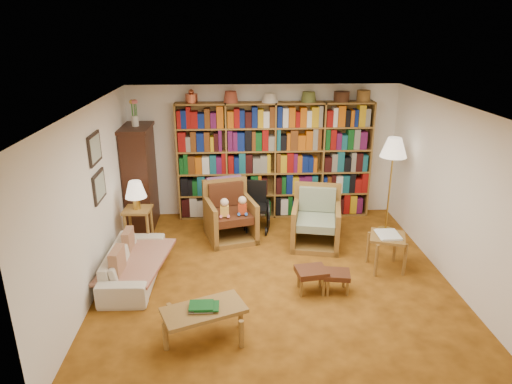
{
  "coord_description": "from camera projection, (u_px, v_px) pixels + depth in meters",
  "views": [
    {
      "loc": [
        -0.59,
        -5.89,
        3.46
      ],
      "look_at": [
        -0.24,
        0.6,
        1.11
      ],
      "focal_mm": 32.0,
      "sensor_mm": 36.0,
      "label": 1
    }
  ],
  "objects": [
    {
      "name": "side_table_lamp",
      "position": [
        138.0,
        219.0,
        7.45
      ],
      "size": [
        0.46,
        0.46,
        0.7
      ],
      "color": "olive",
      "rests_on": "floor"
    },
    {
      "name": "side_table_papers",
      "position": [
        387.0,
        241.0,
        6.8
      ],
      "size": [
        0.64,
        0.64,
        0.58
      ],
      "color": "olive",
      "rests_on": "floor"
    },
    {
      "name": "table_lamp",
      "position": [
        135.0,
        190.0,
        7.28
      ],
      "size": [
        0.34,
        0.34,
        0.47
      ],
      "color": "gold",
      "rests_on": "side_table_lamp"
    },
    {
      "name": "armchair_leather",
      "position": [
        231.0,
        214.0,
        7.92
      ],
      "size": [
        1.0,
        1.02,
        1.01
      ],
      "color": "olive",
      "rests_on": "floor"
    },
    {
      "name": "footstool_a",
      "position": [
        311.0,
        273.0,
        6.26
      ],
      "size": [
        0.46,
        0.41,
        0.35
      ],
      "color": "#552B16",
      "rests_on": "floor"
    },
    {
      "name": "ceiling",
      "position": [
        277.0,
        107.0,
        5.89
      ],
      "size": [
        5.0,
        5.0,
        0.0
      ],
      "primitive_type": "plane",
      "rotation": [
        3.14,
        0.0,
        0.0
      ],
      "color": "white",
      "rests_on": "wall_back"
    },
    {
      "name": "wall_right",
      "position": [
        452.0,
        194.0,
        6.44
      ],
      "size": [
        0.0,
        5.0,
        5.0
      ],
      "primitive_type": "plane",
      "rotation": [
        1.57,
        0.0,
        -1.57
      ],
      "color": "white",
      "rests_on": "floor"
    },
    {
      "name": "floor_lamp",
      "position": [
        394.0,
        151.0,
        7.75
      ],
      "size": [
        0.46,
        0.46,
        1.72
      ],
      "color": "gold",
      "rests_on": "floor"
    },
    {
      "name": "wall_left",
      "position": [
        93.0,
        201.0,
        6.19
      ],
      "size": [
        0.0,
        5.0,
        5.0
      ],
      "primitive_type": "plane",
      "rotation": [
        1.57,
        0.0,
        1.57
      ],
      "color": "white",
      "rests_on": "floor"
    },
    {
      "name": "framed_pictures",
      "position": [
        97.0,
        168.0,
        6.34
      ],
      "size": [
        0.03,
        0.52,
        0.97
      ],
      "color": "black",
      "rests_on": "wall_left"
    },
    {
      "name": "armchair_sage",
      "position": [
        315.0,
        222.0,
        7.68
      ],
      "size": [
        0.95,
        0.97,
        0.98
      ],
      "color": "olive",
      "rests_on": "floor"
    },
    {
      "name": "cushion_left",
      "position": [
        128.0,
        240.0,
        6.86
      ],
      "size": [
        0.12,
        0.35,
        0.35
      ],
      "primitive_type": "cube",
      "rotation": [
        0.0,
        0.0,
        -0.02
      ],
      "color": "maroon",
      "rests_on": "sofa"
    },
    {
      "name": "wall_front",
      "position": [
        303.0,
        297.0,
        3.97
      ],
      "size": [
        5.0,
        0.0,
        5.0
      ],
      "primitive_type": "plane",
      "rotation": [
        -1.57,
        0.0,
        0.0
      ],
      "color": "white",
      "rests_on": "floor"
    },
    {
      "name": "curio_cabinet",
      "position": [
        140.0,
        176.0,
        8.18
      ],
      "size": [
        0.5,
        0.95,
        2.4
      ],
      "color": "black",
      "rests_on": "floor"
    },
    {
      "name": "sofa",
      "position": [
        134.0,
        263.0,
        6.61
      ],
      "size": [
        1.68,
        0.69,
        0.49
      ],
      "primitive_type": "imported",
      "rotation": [
        0.0,
        0.0,
        1.55
      ],
      "color": "beige",
      "rests_on": "floor"
    },
    {
      "name": "floor",
      "position": [
        275.0,
        276.0,
        6.74
      ],
      "size": [
        5.0,
        5.0,
        0.0
      ],
      "primitive_type": "plane",
      "color": "#A26018",
      "rests_on": "ground"
    },
    {
      "name": "coffee_table",
      "position": [
        204.0,
        312.0,
        5.29
      ],
      "size": [
        1.06,
        0.79,
        0.46
      ],
      "color": "olive",
      "rests_on": "floor"
    },
    {
      "name": "footstool_b",
      "position": [
        337.0,
        276.0,
        6.27
      ],
      "size": [
        0.41,
        0.36,
        0.31
      ],
      "color": "#552B16",
      "rests_on": "floor"
    },
    {
      "name": "sofa_throw",
      "position": [
        137.0,
        260.0,
        6.59
      ],
      "size": [
        0.99,
        1.55,
        0.04
      ],
      "primitive_type": "cube",
      "rotation": [
        0.0,
        0.0,
        -0.15
      ],
      "color": "#CCB495",
      "rests_on": "sofa"
    },
    {
      "name": "bookshelf",
      "position": [
        275.0,
        158.0,
        8.54
      ],
      "size": [
        3.6,
        0.3,
        2.42
      ],
      "color": "olive",
      "rests_on": "floor"
    },
    {
      "name": "cushion_right",
      "position": [
        118.0,
        263.0,
        6.2
      ],
      "size": [
        0.14,
        0.39,
        0.38
      ],
      "primitive_type": "cube",
      "rotation": [
        0.0,
        0.0,
        -0.06
      ],
      "color": "maroon",
      "rests_on": "sofa"
    },
    {
      "name": "wall_back",
      "position": [
        263.0,
        151.0,
        8.66
      ],
      "size": [
        5.0,
        0.0,
        5.0
      ],
      "primitive_type": "plane",
      "rotation": [
        1.57,
        0.0,
        0.0
      ],
      "color": "white",
      "rests_on": "floor"
    },
    {
      "name": "wheelchair",
      "position": [
        255.0,
        207.0,
        8.25
      ],
      "size": [
        0.5,
        0.7,
        0.87
      ],
      "color": "black",
      "rests_on": "floor"
    }
  ]
}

